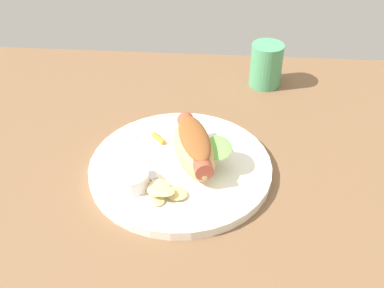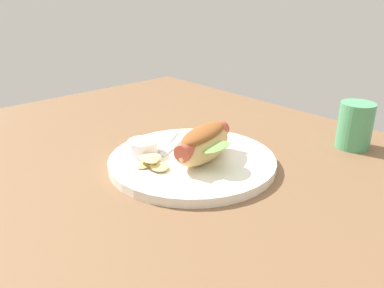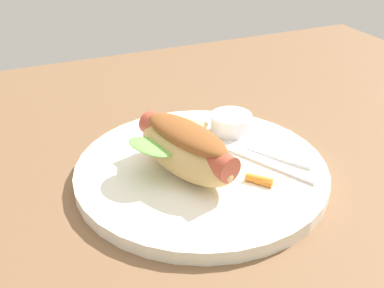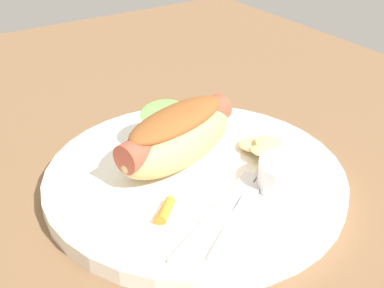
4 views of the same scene
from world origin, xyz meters
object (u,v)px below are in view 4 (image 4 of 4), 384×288
(hot_dog, at_px, (177,134))
(sauce_ramekin, at_px, (287,175))
(carrot_garnish, at_px, (165,212))
(knife, at_px, (218,214))
(chips_pile, at_px, (266,148))
(fork, at_px, (242,211))
(plate, at_px, (194,177))

(hot_dog, bearing_deg, sauce_ramekin, -72.02)
(hot_dog, bearing_deg, carrot_garnish, -145.87)
(hot_dog, bearing_deg, knife, -116.50)
(chips_pile, bearing_deg, sauce_ramekin, -20.87)
(sauce_ramekin, height_order, knife, sauce_ramekin)
(knife, bearing_deg, chips_pile, 1.55)
(carrot_garnish, bearing_deg, hot_dog, 140.80)
(knife, distance_m, carrot_garnish, 0.05)
(fork, relative_size, chips_pile, 1.69)
(sauce_ramekin, relative_size, chips_pile, 0.74)
(sauce_ramekin, xyz_separation_m, carrot_garnish, (-0.03, -0.12, -0.01))
(fork, bearing_deg, chips_pile, 3.68)
(fork, bearing_deg, knife, 125.21)
(fork, bearing_deg, sauce_ramekin, -25.97)
(plate, height_order, chips_pile, chips_pile)
(sauce_ramekin, distance_m, chips_pile, 0.06)
(knife, xyz_separation_m, chips_pile, (-0.05, 0.10, 0.01))
(hot_dog, height_order, sauce_ramekin, hot_dog)
(carrot_garnish, bearing_deg, fork, 60.45)
(hot_dog, xyz_separation_m, sauce_ramekin, (0.09, 0.06, -0.02))
(fork, xyz_separation_m, knife, (-0.01, -0.02, -0.00))
(plate, height_order, sauce_ramekin, sauce_ramekin)
(chips_pile, bearing_deg, plate, -102.27)
(hot_dog, height_order, knife, hot_dog)
(sauce_ramekin, distance_m, knife, 0.08)
(sauce_ramekin, height_order, fork, sauce_ramekin)
(fork, distance_m, carrot_garnish, 0.07)
(sauce_ramekin, xyz_separation_m, knife, (0.00, -0.08, -0.01))
(sauce_ramekin, bearing_deg, chips_pile, 159.13)
(hot_dog, bearing_deg, chips_pile, -41.60)
(sauce_ramekin, bearing_deg, carrot_garnish, -101.95)
(hot_dog, distance_m, sauce_ramekin, 0.11)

